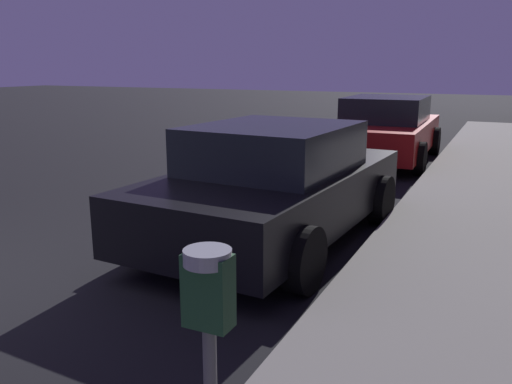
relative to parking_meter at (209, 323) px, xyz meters
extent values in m
cube|color=#1E4728|center=(0.00, 0.00, 0.14)|extent=(0.19, 0.11, 0.30)
cylinder|color=#999EA5|center=(0.00, 0.00, 0.28)|extent=(0.19, 0.19, 0.06)
cube|color=black|center=(-0.06, 0.00, 0.18)|extent=(0.01, 0.08, 0.11)
cube|color=black|center=(-1.50, 4.14, -0.55)|extent=(2.13, 4.29, 0.64)
cube|color=#1E2328|center=(-1.50, 4.08, 0.03)|extent=(1.78, 2.05, 0.56)
cylinder|color=black|center=(-2.38, 5.49, -0.79)|extent=(0.26, 0.67, 0.66)
cylinder|color=black|center=(-0.47, 5.38, -0.79)|extent=(0.26, 0.67, 0.66)
cylinder|color=black|center=(-2.53, 2.90, -0.79)|extent=(0.26, 0.67, 0.66)
cylinder|color=black|center=(-0.62, 2.79, -0.79)|extent=(0.26, 0.67, 0.66)
cube|color=maroon|center=(-1.50, 10.31, -0.55)|extent=(1.98, 4.38, 0.64)
cube|color=#1E2328|center=(-1.50, 10.34, 0.03)|extent=(1.70, 2.13, 0.56)
cylinder|color=black|center=(-2.48, 11.64, -0.79)|extent=(0.24, 0.66, 0.66)
cylinder|color=black|center=(-0.59, 11.68, -0.79)|extent=(0.24, 0.66, 0.66)
cylinder|color=black|center=(-2.42, 8.95, -0.79)|extent=(0.24, 0.66, 0.66)
cylinder|color=black|center=(-0.52, 8.99, -0.79)|extent=(0.24, 0.66, 0.66)
camera|label=1|loc=(1.00, -1.65, 0.99)|focal=37.22mm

